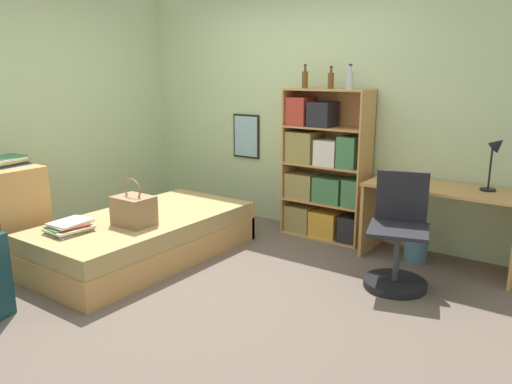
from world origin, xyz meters
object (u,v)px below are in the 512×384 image
at_px(bed, 145,237).
at_px(dresser, 7,213).
at_px(magazine_pile_on_dresser, 5,161).
at_px(bottle_clear, 350,80).
at_px(bottle_green, 305,79).
at_px(desk, 441,210).
at_px(book_stack_on_bed, 69,227).
at_px(waste_bin, 416,247).
at_px(handbag, 134,210).
at_px(desk_lamp, 496,153).
at_px(bookcase, 323,173).
at_px(bottle_brown, 331,80).
at_px(desk_chair, 397,251).

xyz_separation_m(bed, dresser, (-1.01, -0.75, 0.24)).
bearing_deg(magazine_pile_on_dresser, bottle_clear, 42.65).
relative_size(bottle_green, desk, 0.18).
relative_size(book_stack_on_bed, waste_bin, 1.28).
bearing_deg(bottle_clear, handbag, -125.27).
xyz_separation_m(book_stack_on_bed, desk_lamp, (2.81, 2.18, 0.60)).
xyz_separation_m(magazine_pile_on_dresser, waste_bin, (3.12, 2.05, -0.77)).
bearing_deg(desk, dresser, -146.70).
distance_m(bed, book_stack_on_bed, 0.74).
height_order(dresser, bookcase, bookcase).
distance_m(handbag, book_stack_on_bed, 0.54).
bearing_deg(waste_bin, desk_lamp, 15.03).
relative_size(bottle_brown, waste_bin, 0.76).
bearing_deg(bottle_green, bottle_clear, -2.83).
distance_m(book_stack_on_bed, magazine_pile_on_dresser, 0.99).
height_order(bookcase, bottle_brown, bottle_brown).
bearing_deg(bed, dresser, -143.31).
bearing_deg(desk_chair, bottle_clear, 138.77).
bearing_deg(dresser, bed, 36.69).
height_order(bottle_clear, waste_bin, bottle_clear).
bearing_deg(book_stack_on_bed, bottle_clear, 55.28).
relative_size(magazine_pile_on_dresser, desk, 0.29).
relative_size(bottle_brown, desk, 0.17).
bearing_deg(desk, bottle_brown, 174.69).
bearing_deg(book_stack_on_bed, desk_chair, 31.85).
xyz_separation_m(book_stack_on_bed, desk_chair, (2.29, 1.42, -0.15)).
relative_size(bookcase, bottle_green, 6.42).
height_order(book_stack_on_bed, waste_bin, book_stack_on_bed).
bearing_deg(desk, desk_chair, -101.88).
distance_m(bottle_brown, bottle_clear, 0.24).
height_order(desk_chair, waste_bin, desk_chair).
xyz_separation_m(bottle_green, bottle_clear, (0.51, -0.03, -0.00)).
height_order(bed, magazine_pile_on_dresser, magazine_pile_on_dresser).
relative_size(magazine_pile_on_dresser, bookcase, 0.25).
bearing_deg(dresser, magazine_pile_on_dresser, 105.61).
bearing_deg(bottle_brown, bottle_clear, -13.79).
relative_size(bottle_green, bottle_clear, 1.01).
distance_m(bed, handbag, 0.42).
bearing_deg(bottle_brown, desk_lamp, -0.63).
bearing_deg(desk_lamp, desk, -166.12).
bearing_deg(bottle_brown, dresser, -132.81).
distance_m(bookcase, bottle_brown, 0.93).
height_order(bookcase, waste_bin, bookcase).
bearing_deg(book_stack_on_bed, desk, 40.59).
xyz_separation_m(bed, desk_lamp, (2.65, 1.50, 0.84)).
bearing_deg(bed, bottle_brown, 54.23).
relative_size(magazine_pile_on_dresser, waste_bin, 1.33).
relative_size(book_stack_on_bed, bottle_brown, 1.69).
distance_m(handbag, bottle_brown, 2.27).
xyz_separation_m(book_stack_on_bed, desk, (2.43, 2.08, 0.07)).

